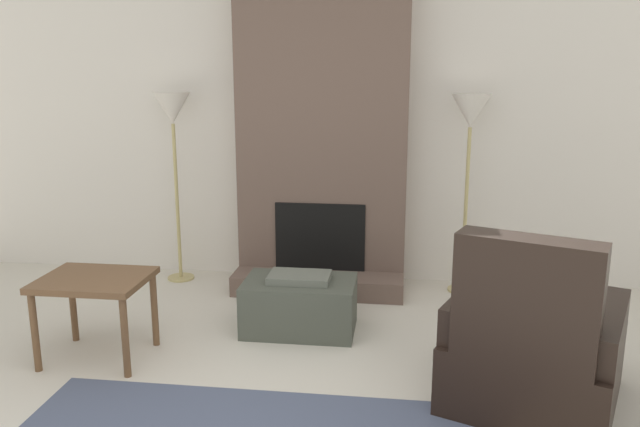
{
  "coord_description": "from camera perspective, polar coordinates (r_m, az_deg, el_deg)",
  "views": [
    {
      "loc": [
        0.65,
        -2.15,
        1.8
      ],
      "look_at": [
        0.0,
        2.85,
        0.65
      ],
      "focal_mm": 35.0,
      "sensor_mm": 36.0,
      "label": 1
    }
  ],
  "objects": [
    {
      "name": "side_table",
      "position": [
        4.2,
        -19.9,
        -6.5
      ],
      "size": [
        0.66,
        0.53,
        0.54
      ],
      "color": "brown",
      "rests_on": "ground_plane"
    },
    {
      "name": "fireplace",
      "position": [
        5.21,
        0.21,
        6.49
      ],
      "size": [
        1.41,
        0.65,
        2.6
      ],
      "color": "brown",
      "rests_on": "ground_plane"
    },
    {
      "name": "floor_lamp_right",
      "position": [
        5.12,
        13.58,
        8.17
      ],
      "size": [
        0.31,
        0.31,
        1.63
      ],
      "color": "tan",
      "rests_on": "ground_plane"
    },
    {
      "name": "wall_back",
      "position": [
        5.42,
        0.49,
        7.55
      ],
      "size": [
        7.23,
        0.06,
        2.6
      ],
      "primitive_type": "cube",
      "color": "silver",
      "rests_on": "ground_plane"
    },
    {
      "name": "floor_lamp_left",
      "position": [
        5.44,
        -13.32,
        8.46
      ],
      "size": [
        0.31,
        0.31,
        1.63
      ],
      "color": "tan",
      "rests_on": "ground_plane"
    },
    {
      "name": "ottoman",
      "position": [
        4.46,
        -1.87,
        -8.3
      ],
      "size": [
        0.78,
        0.5,
        0.42
      ],
      "color": "#474C42",
      "rests_on": "ground_plane"
    },
    {
      "name": "armchair",
      "position": [
        3.66,
        18.79,
        -12.21
      ],
      "size": [
        1.14,
        1.19,
        1.02
      ],
      "rotation": [
        0.0,
        0.0,
        2.76
      ],
      "color": "black",
      "rests_on": "ground_plane"
    }
  ]
}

